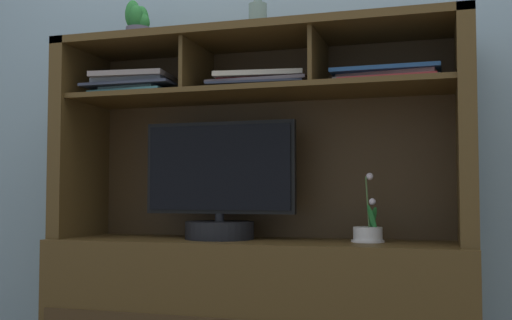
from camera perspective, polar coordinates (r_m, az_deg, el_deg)
back_wall at (r=2.73m, az=1.61°, el=10.47°), size 6.00×0.02×2.80m
media_console at (r=2.43m, az=0.04°, el=-10.90°), size 1.61×0.49×1.39m
tv_monitor at (r=2.44m, az=-3.41°, el=-3.05°), size 0.61×0.27×0.46m
potted_orchid at (r=2.33m, az=10.28°, el=-6.58°), size 0.12×0.12×0.26m
magazine_stack_left at (r=2.46m, az=0.48°, el=7.09°), size 0.41×0.29×0.07m
magazine_stack_centre at (r=2.60m, az=-11.01°, el=6.76°), size 0.38×0.29×0.08m
magazine_stack_right at (r=2.36m, az=12.05°, el=7.39°), size 0.39×0.28×0.05m
diffuser_bottle at (r=2.52m, az=0.16°, el=12.88°), size 0.07×0.07×0.28m
potted_succulent at (r=2.71m, az=-10.81°, el=12.10°), size 0.12×0.12×0.19m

